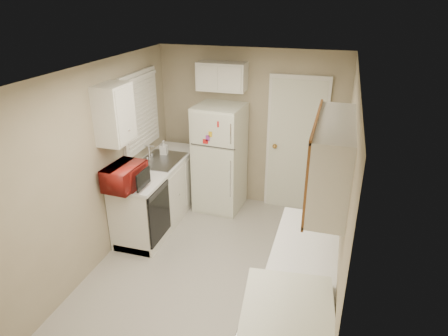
# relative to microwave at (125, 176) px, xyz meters

# --- Properties ---
(floor) EXTENTS (3.80, 3.80, 0.00)m
(floor) POSITION_rel_microwave_xyz_m (1.15, -0.13, -1.05)
(floor) COLOR beige
(floor) RESTS_ON ground
(ceiling) EXTENTS (3.80, 3.80, 0.00)m
(ceiling) POSITION_rel_microwave_xyz_m (1.15, -0.13, 1.35)
(ceiling) COLOR white
(ceiling) RESTS_ON floor
(wall_left) EXTENTS (3.80, 3.80, 0.00)m
(wall_left) POSITION_rel_microwave_xyz_m (-0.25, -0.13, 0.15)
(wall_left) COLOR tan
(wall_left) RESTS_ON floor
(wall_right) EXTENTS (3.80, 3.80, 0.00)m
(wall_right) POSITION_rel_microwave_xyz_m (2.55, -0.13, 0.15)
(wall_right) COLOR tan
(wall_right) RESTS_ON floor
(wall_back) EXTENTS (2.80, 2.80, 0.00)m
(wall_back) POSITION_rel_microwave_xyz_m (1.15, 1.77, 0.15)
(wall_back) COLOR tan
(wall_back) RESTS_ON floor
(wall_front) EXTENTS (2.80, 2.80, 0.00)m
(wall_front) POSITION_rel_microwave_xyz_m (1.15, -2.03, 0.15)
(wall_front) COLOR tan
(wall_front) RESTS_ON floor
(left_counter) EXTENTS (0.60, 1.80, 0.90)m
(left_counter) POSITION_rel_microwave_xyz_m (0.05, 0.77, -0.60)
(left_counter) COLOR silver
(left_counter) RESTS_ON floor
(dishwasher) EXTENTS (0.03, 0.58, 0.72)m
(dishwasher) POSITION_rel_microwave_xyz_m (0.34, 0.17, -0.56)
(dishwasher) COLOR black
(dishwasher) RESTS_ON floor
(sink) EXTENTS (0.54, 0.74, 0.16)m
(sink) POSITION_rel_microwave_xyz_m (0.05, 0.92, -0.19)
(sink) COLOR gray
(sink) RESTS_ON left_counter
(microwave) EXTENTS (0.55, 0.33, 0.35)m
(microwave) POSITION_rel_microwave_xyz_m (0.00, 0.00, 0.00)
(microwave) COLOR maroon
(microwave) RESTS_ON left_counter
(soap_bottle) EXTENTS (0.11, 0.11, 0.22)m
(soap_bottle) POSITION_rel_microwave_xyz_m (0.00, 1.13, -0.05)
(soap_bottle) COLOR white
(soap_bottle) RESTS_ON left_counter
(window_blinds) EXTENTS (0.10, 0.98, 1.08)m
(window_blinds) POSITION_rel_microwave_xyz_m (-0.21, 0.92, 0.55)
(window_blinds) COLOR silver
(window_blinds) RESTS_ON wall_left
(upper_cabinet_left) EXTENTS (0.30, 0.45, 0.70)m
(upper_cabinet_left) POSITION_rel_microwave_xyz_m (-0.10, 0.09, 0.75)
(upper_cabinet_left) COLOR silver
(upper_cabinet_left) RESTS_ON wall_left
(refrigerator) EXTENTS (0.72, 0.70, 1.63)m
(refrigerator) POSITION_rel_microwave_xyz_m (0.77, 1.43, -0.24)
(refrigerator) COLOR silver
(refrigerator) RESTS_ON floor
(cabinet_over_fridge) EXTENTS (0.70, 0.30, 0.40)m
(cabinet_over_fridge) POSITION_rel_microwave_xyz_m (0.75, 1.62, 0.95)
(cabinet_over_fridge) COLOR silver
(cabinet_over_fridge) RESTS_ON wall_back
(interior_door) EXTENTS (0.86, 0.06, 2.08)m
(interior_door) POSITION_rel_microwave_xyz_m (1.85, 1.73, -0.03)
(interior_door) COLOR silver
(interior_door) RESTS_ON floor
(right_counter) EXTENTS (0.60, 2.00, 0.90)m
(right_counter) POSITION_rel_microwave_xyz_m (2.25, -0.93, -0.60)
(right_counter) COLOR silver
(right_counter) RESTS_ON floor
(upper_cabinet_right) EXTENTS (0.30, 1.20, 0.70)m
(upper_cabinet_right) POSITION_rel_microwave_xyz_m (2.40, -0.63, 0.75)
(upper_cabinet_right) COLOR silver
(upper_cabinet_right) RESTS_ON wall_right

